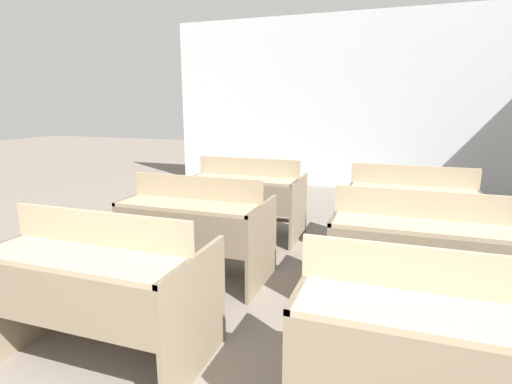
{
  "coord_description": "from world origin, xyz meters",
  "views": [
    {
      "loc": [
        0.6,
        -0.11,
        1.47
      ],
      "look_at": [
        -0.47,
        2.96,
        0.75
      ],
      "focal_mm": 28.0,
      "sensor_mm": 36.0,
      "label": 1
    }
  ],
  "objects_px": {
    "bench_third_left": "(248,196)",
    "bench_third_right": "(410,209)",
    "bench_front_left": "(102,284)",
    "schoolbag": "(20,292)",
    "bench_second_left": "(196,226)",
    "bench_second_right": "(417,250)",
    "bench_front_right": "(435,345)"
  },
  "relations": [
    {
      "from": "bench_third_left",
      "to": "bench_third_right",
      "type": "relative_size",
      "value": 1.0
    },
    {
      "from": "bench_front_left",
      "to": "bench_third_left",
      "type": "relative_size",
      "value": 1.0
    },
    {
      "from": "bench_front_left",
      "to": "schoolbag",
      "type": "height_order",
      "value": "bench_front_left"
    },
    {
      "from": "bench_second_left",
      "to": "bench_third_right",
      "type": "xyz_separation_m",
      "value": [
        1.72,
        1.21,
        0.0
      ]
    },
    {
      "from": "bench_second_right",
      "to": "bench_third_right",
      "type": "bearing_deg",
      "value": 90.43
    },
    {
      "from": "bench_front_left",
      "to": "bench_third_right",
      "type": "height_order",
      "value": "same"
    },
    {
      "from": "bench_third_left",
      "to": "schoolbag",
      "type": "height_order",
      "value": "bench_third_left"
    },
    {
      "from": "bench_front_right",
      "to": "bench_second_left",
      "type": "height_order",
      "value": "same"
    },
    {
      "from": "bench_front_left",
      "to": "bench_second_left",
      "type": "height_order",
      "value": "same"
    },
    {
      "from": "bench_front_left",
      "to": "bench_second_left",
      "type": "distance_m",
      "value": 1.18
    },
    {
      "from": "bench_second_left",
      "to": "bench_third_right",
      "type": "relative_size",
      "value": 1.0
    },
    {
      "from": "bench_front_right",
      "to": "schoolbag",
      "type": "distance_m",
      "value": 2.66
    },
    {
      "from": "bench_front_left",
      "to": "schoolbag",
      "type": "distance_m",
      "value": 0.96
    },
    {
      "from": "bench_second_left",
      "to": "bench_front_right",
      "type": "bearing_deg",
      "value": -34.16
    },
    {
      "from": "bench_front_left",
      "to": "schoolbag",
      "type": "relative_size",
      "value": 3.18
    },
    {
      "from": "bench_front_right",
      "to": "bench_third_right",
      "type": "relative_size",
      "value": 1.0
    },
    {
      "from": "schoolbag",
      "to": "bench_second_right",
      "type": "bearing_deg",
      "value": 20.71
    },
    {
      "from": "bench_second_left",
      "to": "bench_third_right",
      "type": "bearing_deg",
      "value": 35.04
    },
    {
      "from": "bench_second_right",
      "to": "bench_third_left",
      "type": "xyz_separation_m",
      "value": [
        -1.71,
        1.2,
        0.0
      ]
    },
    {
      "from": "bench_front_left",
      "to": "bench_front_right",
      "type": "distance_m",
      "value": 1.74
    },
    {
      "from": "bench_second_left",
      "to": "bench_second_right",
      "type": "relative_size",
      "value": 1.0
    },
    {
      "from": "bench_third_left",
      "to": "bench_second_left",
      "type": "bearing_deg",
      "value": -90.89
    },
    {
      "from": "bench_front_left",
      "to": "bench_third_left",
      "type": "xyz_separation_m",
      "value": [
        0.01,
        2.38,
        0.0
      ]
    },
    {
      "from": "bench_second_right",
      "to": "schoolbag",
      "type": "distance_m",
      "value": 2.81
    },
    {
      "from": "bench_second_right",
      "to": "bench_third_left",
      "type": "distance_m",
      "value": 2.09
    },
    {
      "from": "schoolbag",
      "to": "bench_third_left",
      "type": "bearing_deg",
      "value": 67.62
    },
    {
      "from": "bench_third_left",
      "to": "schoolbag",
      "type": "relative_size",
      "value": 3.18
    },
    {
      "from": "bench_second_right",
      "to": "bench_third_left",
      "type": "height_order",
      "value": "same"
    },
    {
      "from": "bench_second_right",
      "to": "bench_third_left",
      "type": "bearing_deg",
      "value": 144.97
    },
    {
      "from": "bench_second_right",
      "to": "schoolbag",
      "type": "bearing_deg",
      "value": -159.29
    },
    {
      "from": "bench_second_right",
      "to": "schoolbag",
      "type": "height_order",
      "value": "bench_second_right"
    },
    {
      "from": "bench_second_left",
      "to": "bench_second_right",
      "type": "xyz_separation_m",
      "value": [
        1.73,
        0.0,
        0.0
      ]
    }
  ]
}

